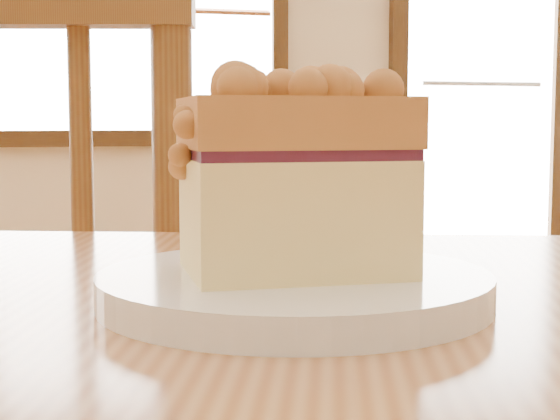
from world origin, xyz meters
TOP-DOWN VIEW (x-y plane):
  - entry_door at (2.30, 3.98)m, footprint 1.08×0.06m
  - cafe_chair_main at (-0.05, 0.64)m, footprint 0.56×0.56m
  - plate at (0.11, 0.06)m, footprint 0.21×0.21m
  - cake_slice at (0.11, 0.06)m, footprint 0.13×0.09m

SIDE VIEW (x-z plane):
  - cafe_chair_main at x=-0.05m, z-range 0.01..1.02m
  - plate at x=0.11m, z-range 0.75..0.77m
  - cake_slice at x=0.11m, z-range 0.77..0.88m
  - entry_door at x=2.30m, z-range 0.05..2.34m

